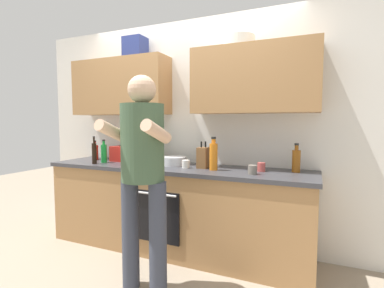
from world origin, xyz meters
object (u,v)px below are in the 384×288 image
(bottle_soda, at_px, (104,153))
(cup_ceramic, at_px, (261,167))
(mixing_bowl, at_px, (173,161))
(knife_block, at_px, (203,158))
(bottle_juice, at_px, (214,156))
(cup_coffee, at_px, (186,164))
(person_standing, at_px, (143,166))
(bottle_hotsauce, at_px, (95,152))
(bottle_soy, at_px, (94,153))
(potted_herb, at_px, (149,148))
(cup_stoneware, at_px, (252,170))
(grocery_bag_crisps, at_px, (122,154))
(bottle_syrup, at_px, (296,160))

(bottle_soda, bearing_deg, cup_ceramic, 4.24)
(mixing_bowl, height_order, knife_block, knife_block)
(mixing_bowl, bearing_deg, bottle_juice, -14.65)
(bottle_soda, bearing_deg, cup_coffee, 1.28)
(knife_block, bearing_deg, cup_coffee, -152.76)
(person_standing, height_order, bottle_hotsauce, person_standing)
(bottle_soy, height_order, bottle_soda, bottle_soy)
(bottle_soy, relative_size, bottle_juice, 0.95)
(mixing_bowl, bearing_deg, potted_herb, -179.95)
(cup_stoneware, distance_m, potted_herb, 1.23)
(potted_herb, bearing_deg, cup_ceramic, -0.87)
(bottle_soda, bearing_deg, grocery_bag_crisps, 59.29)
(cup_ceramic, distance_m, knife_block, 0.58)
(bottle_soda, bearing_deg, bottle_soy, -105.87)
(bottle_juice, bearing_deg, cup_coffee, 179.11)
(cup_ceramic, xyz_separation_m, potted_herb, (-1.25, 0.02, 0.13))
(person_standing, bearing_deg, bottle_hotsauce, 146.05)
(person_standing, relative_size, bottle_hotsauce, 7.30)
(bottle_juice, height_order, cup_stoneware, bottle_juice)
(bottle_soy, height_order, cup_coffee, bottle_soy)
(bottle_juice, xyz_separation_m, grocery_bag_crisps, (-1.21, 0.17, -0.05))
(potted_herb, bearing_deg, cup_stoneware, -9.61)
(cup_stoneware, bearing_deg, cup_ceramic, 76.12)
(bottle_hotsauce, xyz_separation_m, bottle_juice, (1.59, -0.13, 0.04))
(cup_stoneware, distance_m, mixing_bowl, 0.92)
(cup_coffee, distance_m, mixing_bowl, 0.24)
(bottle_syrup, xyz_separation_m, knife_block, (-0.88, -0.11, -0.01))
(bottle_juice, distance_m, cup_ceramic, 0.46)
(grocery_bag_crisps, bearing_deg, bottle_syrup, 1.00)
(cup_coffee, xyz_separation_m, potted_herb, (-0.52, 0.13, 0.13))
(bottle_soy, xyz_separation_m, potted_herb, (0.54, 0.27, 0.05))
(person_standing, distance_m, bottle_soy, 1.16)
(bottle_hotsauce, height_order, potted_herb, potted_herb)
(bottle_soda, bearing_deg, potted_herb, 16.45)
(person_standing, height_order, bottle_soy, person_standing)
(bottle_soy, relative_size, cup_coffee, 3.78)
(bottle_soy, relative_size, grocery_bag_crisps, 1.36)
(bottle_hotsauce, xyz_separation_m, potted_herb, (0.77, -0.00, 0.08))
(cup_ceramic, relative_size, grocery_bag_crisps, 0.37)
(bottle_juice, distance_m, grocery_bag_crisps, 1.22)
(person_standing, bearing_deg, bottle_soy, 150.62)
(bottle_soda, xyz_separation_m, mixing_bowl, (0.81, 0.15, -0.06))
(cup_stoneware, bearing_deg, mixing_bowl, 167.15)
(person_standing, relative_size, cup_coffee, 21.32)
(bottle_soy, bearing_deg, mixing_bowl, 17.51)
(cup_coffee, bearing_deg, cup_stoneware, -6.40)
(mixing_bowl, relative_size, potted_herb, 0.92)
(cup_ceramic, distance_m, cup_coffee, 0.74)
(cup_ceramic, xyz_separation_m, mixing_bowl, (-0.94, 0.02, 0.00))
(grocery_bag_crisps, bearing_deg, bottle_juice, -7.78)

